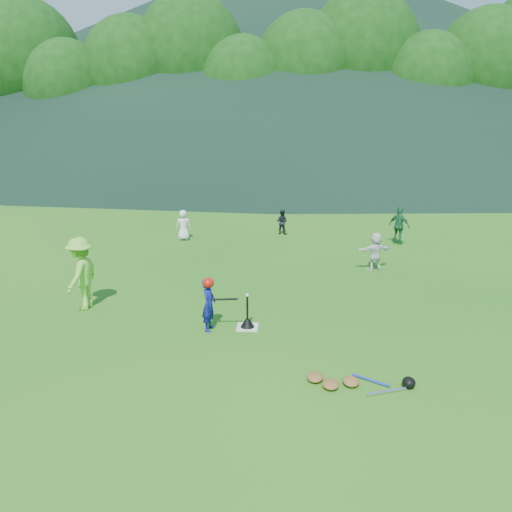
{
  "coord_description": "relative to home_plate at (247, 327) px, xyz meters",
  "views": [
    {
      "loc": [
        0.91,
        -9.85,
        4.35
      ],
      "look_at": [
        0.0,
        2.5,
        0.9
      ],
      "focal_mm": 35.0,
      "sensor_mm": 36.0,
      "label": 1
    }
  ],
  "objects": [
    {
      "name": "ground",
      "position": [
        0.0,
        0.0,
        -0.01
      ],
      "size": [
        120.0,
        120.0,
        0.0
      ],
      "primitive_type": "plane",
      "color": "#1C6316",
      "rests_on": "ground"
    },
    {
      "name": "home_plate",
      "position": [
        0.0,
        0.0,
        0.0
      ],
      "size": [
        0.45,
        0.45,
        0.02
      ],
      "primitive_type": "cube",
      "color": "silver",
      "rests_on": "ground"
    },
    {
      "name": "baseball",
      "position": [
        0.0,
        0.0,
        0.73
      ],
      "size": [
        0.08,
        0.08,
        0.08
      ],
      "primitive_type": "sphere",
      "color": "white",
      "rests_on": "batting_tee"
    },
    {
      "name": "batter_child",
      "position": [
        -0.79,
        -0.17,
        0.55
      ],
      "size": [
        0.33,
        0.45,
        1.13
      ],
      "primitive_type": "imported",
      "rotation": [
        0.0,
        0.0,
        1.42
      ],
      "color": "navy",
      "rests_on": "ground"
    },
    {
      "name": "adult_coach",
      "position": [
        -3.93,
        0.84,
        0.85
      ],
      "size": [
        0.74,
        1.16,
        1.72
      ],
      "primitive_type": "imported",
      "rotation": [
        0.0,
        0.0,
        -1.66
      ],
      "color": "#82D43E",
      "rests_on": "ground"
    },
    {
      "name": "fielder_a",
      "position": [
        -3.05,
        7.74,
        0.55
      ],
      "size": [
        0.58,
        0.41,
        1.11
      ],
      "primitive_type": "imported",
      "rotation": [
        0.0,
        0.0,
        3.26
      ],
      "color": "white",
      "rests_on": "ground"
    },
    {
      "name": "fielder_b",
      "position": [
        0.52,
        8.99,
        0.46
      ],
      "size": [
        0.55,
        0.49,
        0.94
      ],
      "primitive_type": "imported",
      "rotation": [
        0.0,
        0.0,
        2.8
      ],
      "color": "black",
      "rests_on": "ground"
    },
    {
      "name": "fielder_c",
      "position": [
        4.68,
        7.67,
        0.65
      ],
      "size": [
        0.81,
        0.74,
        1.32
      ],
      "primitive_type": "imported",
      "rotation": [
        0.0,
        0.0,
        2.47
      ],
      "color": "#1E6438",
      "rests_on": "ground"
    },
    {
      "name": "fielder_d",
      "position": [
        3.36,
        4.45,
        0.55
      ],
      "size": [
        1.1,
        0.68,
        1.13
      ],
      "primitive_type": "imported",
      "rotation": [
        0.0,
        0.0,
        3.5
      ],
      "color": "white",
      "rests_on": "ground"
    },
    {
      "name": "batting_tee",
      "position": [
        0.0,
        0.0,
        0.12
      ],
      "size": [
        0.3,
        0.3,
        0.68
      ],
      "color": "black",
      "rests_on": "home_plate"
    },
    {
      "name": "batter_gear",
      "position": [
        -0.77,
        -0.17,
        1.01
      ],
      "size": [
        0.73,
        0.26,
        0.49
      ],
      "color": "#B5160C",
      "rests_on": "ground"
    },
    {
      "name": "equipment_pile",
      "position": [
        1.95,
        -2.25,
        0.06
      ],
      "size": [
        1.8,
        0.71,
        0.19
      ],
      "color": "olive",
      "rests_on": "ground"
    },
    {
      "name": "outfield_fence",
      "position": [
        0.0,
        28.0,
        0.69
      ],
      "size": [
        70.07,
        0.08,
        1.33
      ],
      "color": "gray",
      "rests_on": "ground"
    },
    {
      "name": "tree_line",
      "position": [
        0.2,
        33.83,
        8.2
      ],
      "size": [
        70.04,
        11.4,
        14.82
      ],
      "color": "#382314",
      "rests_on": "ground"
    },
    {
      "name": "distant_hills",
      "position": [
        -7.63,
        81.81,
        14.97
      ],
      "size": [
        155.0,
        140.0,
        32.0
      ],
      "color": "black",
      "rests_on": "ground"
    }
  ]
}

